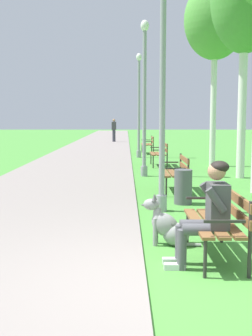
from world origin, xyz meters
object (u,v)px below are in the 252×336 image
Objects in this scene: lamp_post_far at (141,104)px; person_seated_on_near_bench at (210,210)px; birch_tree_fifth at (217,21)px; lamp_post_near at (164,92)px; litter_bin at (185,187)px; pedestrian_distant at (116,130)px; park_bench_near at (222,218)px; dog_grey at (170,227)px; park_bench_furthest at (151,143)px; lamp_post_mid at (146,97)px; park_bench_far at (162,152)px; park_bench_mid at (178,170)px.

person_seated_on_near_bench is at bearing -88.43° from lamp_post_far.
lamp_post_near is at bearing -107.62° from birch_tree_fifth.
litter_bin is 0.42× the size of pedestrian_distant.
dog_grey is at bearing 136.47° from park_bench_near.
pedestrian_distant is at bearing 104.28° from birch_tree_fifth.
lamp_post_near is 6.07× the size of litter_bin.
lamp_post_far is at bearing 93.25° from litter_bin.
person_seated_on_near_bench is 0.19× the size of birch_tree_fifth.
pedestrian_distant is at bearing 96.69° from lamp_post_far.
person_seated_on_near_bench is 0.28× the size of lamp_post_far.
park_bench_near is 0.23× the size of birch_tree_fifth.
person_seated_on_near_bench is 11.82m from birch_tree_fifth.
park_bench_near is 11.55m from birch_tree_fifth.
dog_grey is at bearing 113.13° from person_seated_on_near_bench.
park_bench_furthest is 10.19m from pedestrian_distant.
lamp_post_mid is (-0.12, 4.93, 0.14)m from lamp_post_near.
lamp_post_far is (-0.39, 14.22, 1.63)m from person_seated_on_near_bench.
lamp_post_near is (-0.57, -7.68, 1.69)m from park_bench_far.
lamp_post_far reaches higher than lamp_post_near.
park_bench_far is at bearing 75.80° from lamp_post_mid.
birch_tree_fifth is 9.26× the size of litter_bin.
lamp_post_mid is at bearing 103.11° from park_bench_mid.
person_seated_on_near_bench is 1.04m from dog_grey.
park_bench_mid is 1.49m from litter_bin.
dog_grey is 13.50m from lamp_post_far.
pedestrian_distant is at bearing 95.54° from park_bench_mid.
park_bench_mid is 0.34× the size of lamp_post_far.
park_bench_near is 0.35× the size of lamp_post_near.
lamp_post_near is (-0.49, 2.78, 1.69)m from park_bench_near.
dog_grey is (-0.61, -4.39, -0.25)m from park_bench_mid.
pedestrian_distant is at bearing 93.93° from person_seated_on_near_bench.
park_bench_furthest reaches higher than dog_grey.
park_bench_far is 0.33× the size of lamp_post_mid.
park_bench_near is 10.46m from park_bench_far.
park_bench_mid is (0.03, 4.94, 0.00)m from park_bench_near.
park_bench_near is 2.14× the size of litter_bin.
park_bench_mid is 1.20× the size of person_seated_on_near_bench.
birch_tree_fifth is (2.00, -5.54, 4.55)m from park_bench_furthest.
pedestrian_distant is at bearing 101.07° from park_bench_furthest.
lamp_post_mid reaches higher than park_bench_far.
lamp_post_near is at bearing -125.72° from litter_bin.
dog_grey is at bearing -92.18° from lamp_post_near.
park_bench_mid is 3.38m from lamp_post_mid.
park_bench_furthest is 13.32m from lamp_post_near.
dog_grey is 2.97m from litter_bin.
park_bench_near is 1.00× the size of park_bench_mid.
pedestrian_distant is at bearing 94.44° from park_bench_near.
park_bench_mid is 21.14m from pedestrian_distant.
park_bench_near reaches higher than dog_grey.
pedestrian_distant reaches higher than park_bench_furthest.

